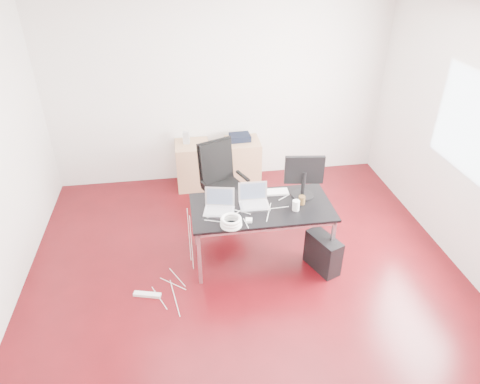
{
  "coord_description": "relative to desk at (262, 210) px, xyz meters",
  "views": [
    {
      "loc": [
        -0.63,
        -3.55,
        3.41
      ],
      "look_at": [
        0.0,
        0.55,
        0.85
      ],
      "focal_mm": 32.0,
      "sensor_mm": 36.0,
      "label": 1
    }
  ],
  "objects": [
    {
      "name": "room_shell",
      "position": [
        -0.19,
        -0.4,
        0.73
      ],
      "size": [
        5.0,
        5.0,
        5.0
      ],
      "color": "#3D060B",
      "rests_on": "ground"
    },
    {
      "name": "desk",
      "position": [
        0.0,
        0.0,
        0.0
      ],
      "size": [
        1.6,
        0.8,
        0.73
      ],
      "color": "black",
      "rests_on": "ground"
    },
    {
      "name": "office_chair",
      "position": [
        -0.36,
        0.89,
        -0.07
      ],
      "size": [
        0.63,
        0.64,
        1.08
      ],
      "rotation": [
        0.0,
        0.0,
        0.39
      ],
      "color": "black",
      "rests_on": "ground"
    },
    {
      "name": "filing_cabinet_left",
      "position": [
        -0.69,
        1.83,
        -0.33
      ],
      "size": [
        0.5,
        0.5,
        0.7
      ],
      "primitive_type": "cube",
      "color": "#A17450",
      "rests_on": "ground"
    },
    {
      "name": "filing_cabinet_right",
      "position": [
        0.07,
        1.83,
        -0.33
      ],
      "size": [
        0.5,
        0.5,
        0.7
      ],
      "primitive_type": "cube",
      "color": "#A17450",
      "rests_on": "ground"
    },
    {
      "name": "pc_tower",
      "position": [
        0.67,
        -0.31,
        -0.46
      ],
      "size": [
        0.36,
        0.49,
        0.44
      ],
      "primitive_type": "cube",
      "rotation": [
        0.0,
        0.0,
        0.39
      ],
      "color": "black",
      "rests_on": "ground"
    },
    {
      "name": "wastebasket",
      "position": [
        0.06,
        1.85,
        -0.54
      ],
      "size": [
        0.28,
        0.28,
        0.28
      ],
      "primitive_type": "cylinder",
      "rotation": [
        0.0,
        0.0,
        -0.21
      ],
      "color": "black",
      "rests_on": "ground"
    },
    {
      "name": "power_strip",
      "position": [
        -1.34,
        -0.47,
        -0.66
      ],
      "size": [
        0.31,
        0.14,
        0.04
      ],
      "primitive_type": "cube",
      "rotation": [
        0.0,
        0.0,
        -0.27
      ],
      "color": "white",
      "rests_on": "ground"
    },
    {
      "name": "laptop_left",
      "position": [
        -0.48,
        0.0,
        0.11
      ],
      "size": [
        0.38,
        0.32,
        0.23
      ],
      "rotation": [
        0.0,
        0.0,
        -0.22
      ],
      "color": "silver",
      "rests_on": "desk"
    },
    {
      "name": "laptop_right",
      "position": [
        -0.08,
        0.06,
        0.11
      ],
      "size": [
        0.34,
        0.26,
        0.23
      ],
      "rotation": [
        0.0,
        0.0,
        -0.02
      ],
      "color": "silver",
      "rests_on": "desk"
    },
    {
      "name": "monitor",
      "position": [
        0.52,
        0.16,
        0.34
      ],
      "size": [
        0.45,
        0.26,
        0.51
      ],
      "rotation": [
        0.0,
        0.0,
        -0.13
      ],
      "color": "black",
      "rests_on": "desk"
    },
    {
      "name": "keyboard",
      "position": [
        0.15,
        0.26,
        0.06
      ],
      "size": [
        0.45,
        0.16,
        0.02
      ],
      "primitive_type": "cube",
      "rotation": [
        0.0,
        0.0,
        -0.04
      ],
      "color": "white",
      "rests_on": "desk"
    },
    {
      "name": "cup_white",
      "position": [
        0.36,
        -0.13,
        0.11
      ],
      "size": [
        0.1,
        0.1,
        0.12
      ],
      "primitive_type": "cylinder",
      "rotation": [
        0.0,
        0.0,
        0.36
      ],
      "color": "white",
      "rests_on": "desk"
    },
    {
      "name": "cup_brown",
      "position": [
        0.46,
        -0.02,
        0.1
      ],
      "size": [
        0.1,
        0.1,
        0.1
      ],
      "primitive_type": "cylinder",
      "rotation": [
        0.0,
        0.0,
        -0.43
      ],
      "color": "#4E371A",
      "rests_on": "desk"
    },
    {
      "name": "cable_coil",
      "position": [
        -0.39,
        -0.32,
        0.11
      ],
      "size": [
        0.24,
        0.24,
        0.11
      ],
      "rotation": [
        0.0,
        0.0,
        -0.21
      ],
      "color": "white",
      "rests_on": "desk"
    },
    {
      "name": "power_adapter",
      "position": [
        -0.19,
        -0.27,
        0.07
      ],
      "size": [
        0.08,
        0.08,
        0.03
      ],
      "primitive_type": "cube",
      "rotation": [
        0.0,
        0.0,
        -0.21
      ],
      "color": "white",
      "rests_on": "desk"
    },
    {
      "name": "speaker",
      "position": [
        -0.76,
        1.87,
        0.11
      ],
      "size": [
        0.1,
        0.1,
        0.18
      ],
      "primitive_type": "cube",
      "rotation": [
        0.0,
        0.0,
        -0.2
      ],
      "color": "#9E9E9E",
      "rests_on": "filing_cabinet_left"
    },
    {
      "name": "navy_garment",
      "position": [
        0.03,
        1.87,
        0.07
      ],
      "size": [
        0.31,
        0.26,
        0.09
      ],
      "primitive_type": "cube",
      "rotation": [
        0.0,
        0.0,
        0.06
      ],
      "color": "black",
      "rests_on": "filing_cabinet_right"
    }
  ]
}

